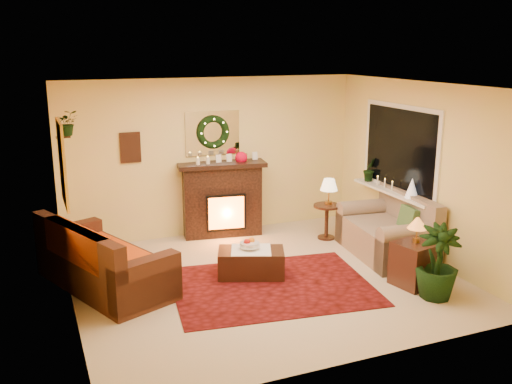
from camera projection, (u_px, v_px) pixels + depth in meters
name	position (u px, v px, depth m)	size (l,w,h in m)	color
floor	(266.00, 280.00, 7.76)	(5.00, 5.00, 0.00)	beige
ceiling	(267.00, 86.00, 7.11)	(5.00, 5.00, 0.00)	white
wall_back	(213.00, 157.00, 9.45)	(5.00, 5.00, 0.00)	#EFD88C
wall_front	(359.00, 240.00, 5.42)	(5.00, 5.00, 0.00)	#EFD88C
wall_left	(66.00, 207.00, 6.52)	(4.50, 4.50, 0.00)	#EFD88C
wall_right	(423.00, 172.00, 8.35)	(4.50, 4.50, 0.00)	#EFD88C
area_rug	(272.00, 286.00, 7.54)	(2.58, 1.94, 0.01)	#4A0D14
sofa	(105.00, 256.00, 7.44)	(0.92, 2.10, 0.90)	#592E21
red_throw	(99.00, 251.00, 7.55)	(0.84, 1.36, 0.02)	red
fireplace	(222.00, 203.00, 9.48)	(1.28, 0.40, 1.17)	black
poinsettia	(241.00, 158.00, 9.38)	(0.20, 0.20, 0.20)	red
mantel_candle_a	(198.00, 164.00, 9.11)	(0.06, 0.06, 0.19)	#FAF8C3
mantel_candle_b	(208.00, 163.00, 9.17)	(0.06, 0.06, 0.19)	white
mantel_mirror	(213.00, 133.00, 9.34)	(0.92, 0.02, 0.72)	white
wreath	(213.00, 132.00, 9.30)	(0.55, 0.55, 0.11)	#194719
wall_art	(130.00, 148.00, 8.88)	(0.32, 0.03, 0.48)	#381E11
gold_mirror	(62.00, 163.00, 6.69)	(0.03, 0.84, 1.00)	gold
hanging_plant	(68.00, 135.00, 7.35)	(0.33, 0.28, 0.36)	#194719
loveseat	(386.00, 228.00, 8.59)	(0.94, 1.62, 0.94)	#947E5E
window_frame	(400.00, 149.00, 8.78)	(0.03, 1.86, 1.36)	white
window_glass	(399.00, 149.00, 8.77)	(0.02, 1.70, 1.22)	black
window_sill	(392.00, 192.00, 8.91)	(0.22, 1.86, 0.04)	white
mini_tree	(412.00, 188.00, 8.46)	(0.20, 0.20, 0.30)	white
sill_plant	(370.00, 170.00, 9.49)	(0.29, 0.23, 0.53)	#2A5720
side_table_round	(327.00, 220.00, 9.34)	(0.44, 0.44, 0.58)	#4A2A14
lamp_cream	(329.00, 186.00, 9.23)	(0.28, 0.28, 0.43)	beige
end_table_square	(414.00, 266.00, 7.53)	(0.48, 0.48, 0.59)	black
lamp_tiffany	(417.00, 231.00, 7.44)	(0.26, 0.26, 0.38)	#FF953A
coffee_table	(251.00, 262.00, 7.84)	(0.90, 0.49, 0.38)	#3D1E16
fruit_bowl	(250.00, 244.00, 7.80)	(0.27, 0.27, 0.06)	white
floor_palm	(437.00, 264.00, 7.10)	(1.59, 1.59, 2.83)	#144017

